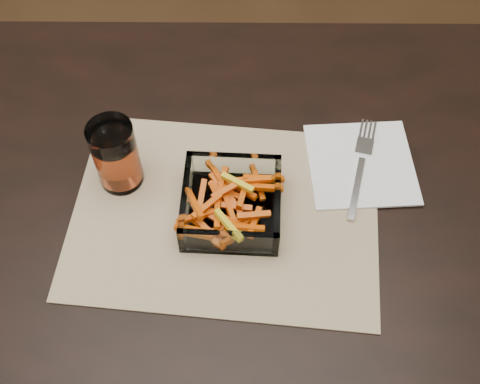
# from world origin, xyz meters

# --- Properties ---
(dining_table) EXTENTS (1.60, 0.90, 0.75)m
(dining_table) POSITION_xyz_m (0.00, 0.00, 0.66)
(dining_table) COLOR black
(dining_table) RESTS_ON ground
(placemat) EXTENTS (0.48, 0.37, 0.00)m
(placemat) POSITION_xyz_m (0.03, 0.03, 0.75)
(placemat) COLOR tan
(placemat) RESTS_ON dining_table
(glass_bowl) EXTENTS (0.15, 0.15, 0.06)m
(glass_bowl) POSITION_xyz_m (0.04, 0.03, 0.78)
(glass_bowl) COLOR white
(glass_bowl) RESTS_ON placemat
(tumbler) EXTENTS (0.07, 0.07, 0.12)m
(tumbler) POSITION_xyz_m (-0.13, 0.09, 0.81)
(tumbler) COLOR white
(tumbler) RESTS_ON placemat
(napkin) EXTENTS (0.17, 0.17, 0.00)m
(napkin) POSITION_xyz_m (0.24, 0.12, 0.76)
(napkin) COLOR white
(napkin) RESTS_ON placemat
(fork) EXTENTS (0.06, 0.19, 0.00)m
(fork) POSITION_xyz_m (0.24, 0.12, 0.76)
(fork) COLOR silver
(fork) RESTS_ON napkin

